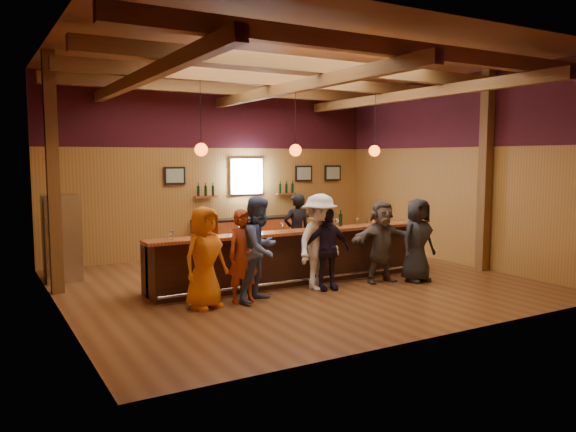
# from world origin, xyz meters

# --- Properties ---
(room) EXTENTS (9.04, 9.00, 4.52)m
(room) POSITION_xyz_m (0.00, 0.06, 3.21)
(room) COLOR brown
(room) RESTS_ON ground
(bar_counter) EXTENTS (6.30, 1.07, 1.11)m
(bar_counter) POSITION_xyz_m (0.02, 0.15, 0.52)
(bar_counter) COLOR black
(bar_counter) RESTS_ON ground
(back_bar_cabinet) EXTENTS (4.00, 0.52, 0.95)m
(back_bar_cabinet) POSITION_xyz_m (1.20, 3.72, 0.48)
(back_bar_cabinet) COLOR #903B1A
(back_bar_cabinet) RESTS_ON ground
(window) EXTENTS (0.95, 0.09, 0.95)m
(window) POSITION_xyz_m (0.80, 3.95, 2.05)
(window) COLOR silver
(window) RESTS_ON room
(framed_pictures) EXTENTS (5.35, 0.05, 0.45)m
(framed_pictures) POSITION_xyz_m (1.67, 3.94, 2.10)
(framed_pictures) COLOR black
(framed_pictures) RESTS_ON room
(wine_shelves) EXTENTS (3.00, 0.18, 0.30)m
(wine_shelves) POSITION_xyz_m (0.80, 3.88, 1.62)
(wine_shelves) COLOR #903B1A
(wine_shelves) RESTS_ON room
(pendant_lights) EXTENTS (4.24, 0.24, 1.37)m
(pendant_lights) POSITION_xyz_m (0.00, 0.00, 2.71)
(pendant_lights) COLOR black
(pendant_lights) RESTS_ON room
(stainless_fridge) EXTENTS (0.70, 0.70, 1.80)m
(stainless_fridge) POSITION_xyz_m (-4.10, 2.60, 0.90)
(stainless_fridge) COLOR silver
(stainless_fridge) RESTS_ON ground
(customer_orange) EXTENTS (0.98, 0.80, 1.74)m
(customer_orange) POSITION_xyz_m (-2.31, -0.89, 0.87)
(customer_orange) COLOR orange
(customer_orange) RESTS_ON ground
(customer_redvest) EXTENTS (0.61, 0.40, 1.66)m
(customer_redvest) POSITION_xyz_m (-1.57, -0.87, 0.83)
(customer_redvest) COLOR #9D3C1C
(customer_redvest) RESTS_ON ground
(customer_denim) EXTENTS (1.15, 1.08, 1.88)m
(customer_denim) POSITION_xyz_m (-1.28, -0.93, 0.94)
(customer_denim) COLOR #495C92
(customer_denim) RESTS_ON ground
(customer_white) EXTENTS (1.38, 1.11, 1.86)m
(customer_white) POSITION_xyz_m (0.12, -0.72, 0.93)
(customer_white) COLOR white
(customer_white) RESTS_ON ground
(customer_navy) EXTENTS (0.99, 0.56, 1.59)m
(customer_navy) POSITION_xyz_m (0.23, -0.81, 0.79)
(customer_navy) COLOR #1E1932
(customer_navy) RESTS_ON ground
(customer_brown) EXTENTS (1.61, 0.65, 1.69)m
(customer_brown) POSITION_xyz_m (1.57, -0.82, 0.85)
(customer_brown) COLOR #524841
(customer_brown) RESTS_ON ground
(customer_dark) EXTENTS (0.88, 0.61, 1.72)m
(customer_dark) POSITION_xyz_m (2.25, -1.14, 0.86)
(customer_dark) COLOR black
(customer_dark) RESTS_ON ground
(bartender) EXTENTS (0.67, 0.47, 1.75)m
(bartender) POSITION_xyz_m (0.71, 1.13, 0.88)
(bartender) COLOR black
(bartender) RESTS_ON ground
(ice_bucket) EXTENTS (0.20, 0.20, 0.22)m
(ice_bucket) POSITION_xyz_m (0.33, -0.15, 1.22)
(ice_bucket) COLOR brown
(ice_bucket) RESTS_ON bar_counter
(bottle_a) EXTENTS (0.08, 0.08, 0.37)m
(bottle_a) POSITION_xyz_m (0.74, -0.09, 1.26)
(bottle_a) COLOR black
(bottle_a) RESTS_ON bar_counter
(bottle_b) EXTENTS (0.07, 0.07, 0.34)m
(bottle_b) POSITION_xyz_m (1.09, -0.04, 1.24)
(bottle_b) COLOR black
(bottle_b) RESTS_ON bar_counter
(glass_a) EXTENTS (0.08, 0.08, 0.18)m
(glass_a) POSITION_xyz_m (-2.64, -0.16, 1.24)
(glass_a) COLOR silver
(glass_a) RESTS_ON bar_counter
(glass_b) EXTENTS (0.08, 0.08, 0.17)m
(glass_b) POSITION_xyz_m (-2.15, -0.18, 1.23)
(glass_b) COLOR silver
(glass_b) RESTS_ON bar_counter
(glass_c) EXTENTS (0.09, 0.09, 0.20)m
(glass_c) POSITION_xyz_m (-1.30, -0.11, 1.25)
(glass_c) COLOR silver
(glass_c) RESTS_ON bar_counter
(glass_d) EXTENTS (0.07, 0.07, 0.16)m
(glass_d) POSITION_xyz_m (-1.03, -0.17, 1.23)
(glass_d) COLOR silver
(glass_d) RESTS_ON bar_counter
(glass_e) EXTENTS (0.08, 0.08, 0.18)m
(glass_e) POSITION_xyz_m (-0.41, -0.16, 1.24)
(glass_e) COLOR silver
(glass_e) RESTS_ON bar_counter
(glass_f) EXTENTS (0.09, 0.09, 0.20)m
(glass_f) POSITION_xyz_m (0.82, -0.28, 1.25)
(glass_f) COLOR silver
(glass_f) RESTS_ON bar_counter
(glass_g) EXTENTS (0.07, 0.07, 0.17)m
(glass_g) POSITION_xyz_m (1.44, -0.17, 1.23)
(glass_g) COLOR silver
(glass_g) RESTS_ON bar_counter
(glass_h) EXTENTS (0.08, 0.08, 0.19)m
(glass_h) POSITION_xyz_m (1.81, -0.21, 1.25)
(glass_h) COLOR silver
(glass_h) RESTS_ON bar_counter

